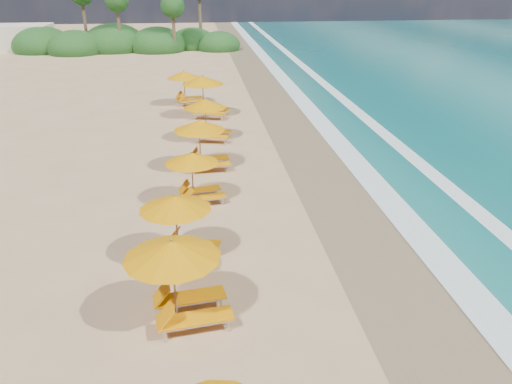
# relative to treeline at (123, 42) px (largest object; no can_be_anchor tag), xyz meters

# --- Properties ---
(ground) EXTENTS (160.00, 160.00, 0.00)m
(ground) POSITION_rel_treeline_xyz_m (9.94, -45.51, -1.00)
(ground) COLOR tan
(ground) RESTS_ON ground
(wet_sand) EXTENTS (4.00, 160.00, 0.01)m
(wet_sand) POSITION_rel_treeline_xyz_m (13.94, -45.51, -0.99)
(wet_sand) COLOR #816A4D
(wet_sand) RESTS_ON ground
(surf_foam) EXTENTS (4.00, 160.00, 0.01)m
(surf_foam) POSITION_rel_treeline_xyz_m (16.64, -45.51, -0.97)
(surf_foam) COLOR white
(surf_foam) RESTS_ON ground
(station_3) EXTENTS (2.92, 2.77, 2.49)m
(station_3) POSITION_rel_treeline_xyz_m (7.39, -51.04, 0.40)
(station_3) COLOR olive
(station_3) RESTS_ON ground
(station_4) EXTENTS (2.78, 2.68, 2.26)m
(station_4) POSITION_rel_treeline_xyz_m (7.35, -47.87, 0.27)
(station_4) COLOR olive
(station_4) RESTS_ON ground
(station_5) EXTENTS (2.59, 2.48, 2.14)m
(station_5) POSITION_rel_treeline_xyz_m (7.85, -43.45, 0.20)
(station_5) COLOR olive
(station_5) RESTS_ON ground
(station_6) EXTENTS (2.64, 2.46, 2.39)m
(station_6) POSITION_rel_treeline_xyz_m (8.23, -39.76, 0.34)
(station_6) COLOR olive
(station_6) RESTS_ON ground
(station_7) EXTENTS (2.87, 2.77, 2.31)m
(station_7) POSITION_rel_treeline_xyz_m (8.60, -35.40, 0.30)
(station_7) COLOR olive
(station_7) RESTS_ON ground
(station_8) EXTENTS (3.31, 3.21, 2.65)m
(station_8) POSITION_rel_treeline_xyz_m (8.62, -30.57, 0.49)
(station_8) COLOR olive
(station_8) RESTS_ON ground
(station_9) EXTENTS (2.93, 2.84, 2.35)m
(station_9) POSITION_rel_treeline_xyz_m (7.41, -27.02, 0.32)
(station_9) COLOR olive
(station_9) RESTS_ON ground
(treeline) EXTENTS (25.80, 8.80, 9.74)m
(treeline) POSITION_rel_treeline_xyz_m (0.00, 0.00, 0.00)
(treeline) COLOR #163D14
(treeline) RESTS_ON ground
(beach_building) EXTENTS (7.00, 5.00, 2.80)m
(beach_building) POSITION_rel_treeline_xyz_m (-12.06, 2.49, 0.40)
(beach_building) COLOR beige
(beach_building) RESTS_ON ground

